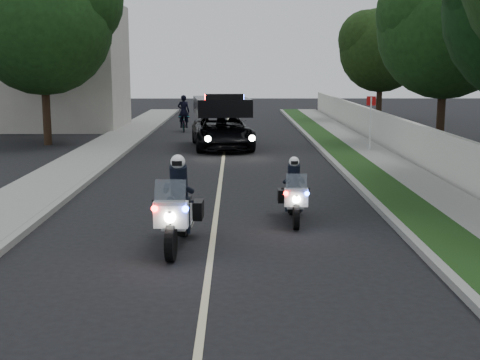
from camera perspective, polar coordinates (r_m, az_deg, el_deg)
The scene contains 19 objects.
ground at distance 11.65m, azimuth -2.77°, elevation -7.90°, with size 120.00×120.00×0.00m, color black.
curb_right at distance 21.67m, azimuth 9.23°, elevation 0.64°, with size 0.20×60.00×0.15m, color gray.
grass_verge at distance 21.80m, azimuth 11.04°, elevation 0.64°, with size 1.20×60.00×0.16m, color #193814.
sidewalk_right at distance 22.09m, azimuth 14.35°, elevation 0.64°, with size 1.40×60.00×0.16m, color gray.
property_wall at distance 22.27m, azimuth 16.91°, elevation 2.34°, with size 0.22×60.00×1.50m, color beige.
curb_left at distance 21.85m, azimuth -12.49°, elevation 0.60°, with size 0.20×60.00×0.15m, color gray.
sidewalk_left at distance 22.11m, azimuth -15.28°, elevation 0.60°, with size 2.00×60.00×0.16m, color gray.
building_far at distance 38.52m, azimuth -16.42°, elevation 9.58°, with size 8.00×6.00×7.00m, color #A8A396.
lane_marking at distance 21.38m, azimuth -1.68°, elevation 0.44°, with size 0.12×50.00×0.01m, color #BFB78C.
police_moto_left at distance 13.05m, azimuth -5.49°, elevation -5.95°, with size 0.77×2.19×1.87m, color white, non-canonical shape.
police_moto_right at distance 15.14m, azimuth 4.77°, elevation -3.67°, with size 0.63×1.79×1.52m, color white, non-canonical shape.
police_suv at distance 28.36m, azimuth -1.58°, elevation 2.84°, with size 2.46×5.32×2.59m, color black.
bicycle at distance 35.74m, azimuth -4.99°, elevation 4.32°, with size 0.58×1.67×0.87m, color black.
cyclist at distance 35.74m, azimuth -4.99°, elevation 4.32°, with size 0.65×0.43×1.80m, color black.
sign_post at distance 27.07m, azimuth 11.38°, elevation 2.29°, with size 0.38×0.38×2.44m, color #B00D0C, non-canonical shape.
tree_right_d at distance 30.22m, azimuth 17.22°, elevation 2.84°, with size 5.89×5.89×9.82m, color #193E14, non-canonical shape.
tree_right_e at distance 42.47m, azimuth 12.14°, elevation 5.05°, with size 5.27×5.27×8.78m, color #1B3510, non-canonical shape.
tree_left_near at distance 30.83m, azimuth -16.62°, elevation 3.01°, with size 6.28×6.28×10.47m, color #173C14, non-canonical shape.
tree_left_far at distance 37.05m, azimuth -16.33°, elevation 4.15°, with size 5.31×5.31×8.85m, color black, non-canonical shape.
Camera 1 is at (0.48, -11.07, 3.61)m, focal length 48.18 mm.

